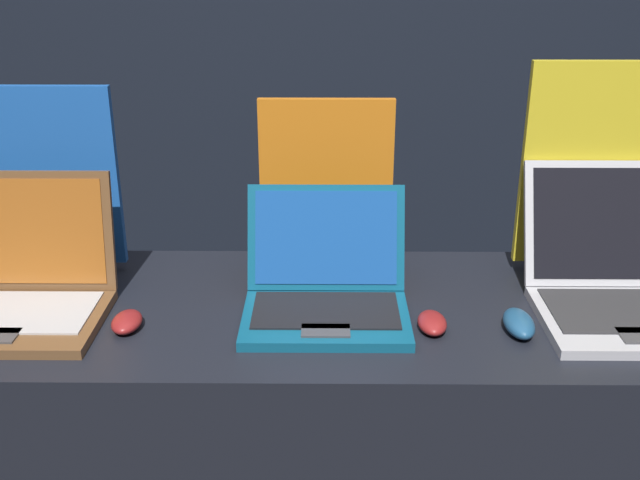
{
  "coord_description": "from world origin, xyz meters",
  "views": [
    {
      "loc": [
        0.0,
        -1.11,
        1.57
      ],
      "look_at": [
        -0.01,
        0.29,
        1.0
      ],
      "focal_mm": 42.0,
      "sensor_mm": 36.0,
      "label": 1
    }
  ],
  "objects_px": {
    "promo_stand_front": "(41,186)",
    "laptop_middle": "(324,286)",
    "mouse_front": "(126,322)",
    "mouse_back": "(518,323)",
    "promo_stand_back": "(598,175)",
    "promo_stand_middle": "(324,188)",
    "laptop_back": "(618,280)",
    "laptop_front": "(13,285)",
    "mouse_middle": "(432,323)"
  },
  "relations": [
    {
      "from": "promo_stand_front",
      "to": "laptop_middle",
      "type": "height_order",
      "value": "promo_stand_front"
    },
    {
      "from": "mouse_middle",
      "to": "promo_stand_middle",
      "type": "xyz_separation_m",
      "value": [
        -0.21,
        0.33,
        0.17
      ]
    },
    {
      "from": "laptop_middle",
      "to": "promo_stand_back",
      "type": "relative_size",
      "value": 0.7
    },
    {
      "from": "promo_stand_middle",
      "to": "laptop_back",
      "type": "distance_m",
      "value": 0.66
    },
    {
      "from": "promo_stand_front",
      "to": "mouse_back",
      "type": "xyz_separation_m",
      "value": [
        1.01,
        -0.28,
        -0.18
      ]
    },
    {
      "from": "promo_stand_middle",
      "to": "laptop_back",
      "type": "bearing_deg",
      "value": -20.78
    },
    {
      "from": "laptop_front",
      "to": "mouse_back",
      "type": "height_order",
      "value": "laptop_front"
    },
    {
      "from": "laptop_back",
      "to": "promo_stand_front",
      "type": "bearing_deg",
      "value": 171.76
    },
    {
      "from": "laptop_middle",
      "to": "promo_stand_back",
      "type": "bearing_deg",
      "value": 19.24
    },
    {
      "from": "laptop_middle",
      "to": "promo_stand_middle",
      "type": "bearing_deg",
      "value": 90.0
    },
    {
      "from": "mouse_front",
      "to": "laptop_back",
      "type": "height_order",
      "value": "laptop_back"
    },
    {
      "from": "laptop_middle",
      "to": "mouse_middle",
      "type": "relative_size",
      "value": 3.6
    },
    {
      "from": "mouse_front",
      "to": "promo_stand_back",
      "type": "bearing_deg",
      "value": 16.5
    },
    {
      "from": "mouse_middle",
      "to": "mouse_back",
      "type": "height_order",
      "value": "mouse_back"
    },
    {
      "from": "mouse_back",
      "to": "promo_stand_back",
      "type": "relative_size",
      "value": 0.23
    },
    {
      "from": "promo_stand_front",
      "to": "mouse_back",
      "type": "distance_m",
      "value": 1.07
    },
    {
      "from": "laptop_front",
      "to": "promo_stand_front",
      "type": "xyz_separation_m",
      "value": [
        -0.0,
        0.21,
        0.14
      ]
    },
    {
      "from": "mouse_back",
      "to": "promo_stand_middle",
      "type": "bearing_deg",
      "value": 138.68
    },
    {
      "from": "mouse_front",
      "to": "promo_stand_back",
      "type": "relative_size",
      "value": 0.19
    },
    {
      "from": "promo_stand_middle",
      "to": "mouse_back",
      "type": "relative_size",
      "value": 3.48
    },
    {
      "from": "promo_stand_front",
      "to": "mouse_middle",
      "type": "relative_size",
      "value": 4.63
    },
    {
      "from": "mouse_front",
      "to": "laptop_back",
      "type": "distance_m",
      "value": 1.0
    },
    {
      "from": "mouse_front",
      "to": "mouse_back",
      "type": "bearing_deg",
      "value": -0.44
    },
    {
      "from": "promo_stand_middle",
      "to": "mouse_back",
      "type": "xyz_separation_m",
      "value": [
        0.38,
        -0.33,
        -0.17
      ]
    },
    {
      "from": "promo_stand_middle",
      "to": "promo_stand_back",
      "type": "height_order",
      "value": "promo_stand_back"
    },
    {
      "from": "promo_stand_back",
      "to": "mouse_middle",
      "type": "bearing_deg",
      "value": -143.28
    },
    {
      "from": "laptop_middle",
      "to": "promo_stand_middle",
      "type": "relative_size",
      "value": 0.85
    },
    {
      "from": "laptop_front",
      "to": "promo_stand_back",
      "type": "relative_size",
      "value": 0.78
    },
    {
      "from": "promo_stand_front",
      "to": "mouse_middle",
      "type": "height_order",
      "value": "promo_stand_front"
    },
    {
      "from": "promo_stand_front",
      "to": "promo_stand_middle",
      "type": "xyz_separation_m",
      "value": [
        0.63,
        0.05,
        -0.02
      ]
    },
    {
      "from": "mouse_middle",
      "to": "promo_stand_back",
      "type": "relative_size",
      "value": 0.19
    },
    {
      "from": "mouse_front",
      "to": "laptop_middle",
      "type": "bearing_deg",
      "value": 12.06
    },
    {
      "from": "mouse_front",
      "to": "mouse_back",
      "type": "distance_m",
      "value": 0.77
    },
    {
      "from": "laptop_front",
      "to": "laptop_middle",
      "type": "xyz_separation_m",
      "value": [
        0.63,
        0.02,
        -0.01
      ]
    },
    {
      "from": "laptop_front",
      "to": "mouse_middle",
      "type": "distance_m",
      "value": 0.85
    },
    {
      "from": "mouse_middle",
      "to": "laptop_back",
      "type": "xyz_separation_m",
      "value": [
        0.39,
        0.1,
        0.05
      ]
    },
    {
      "from": "promo_stand_front",
      "to": "promo_stand_back",
      "type": "bearing_deg",
      "value": 0.79
    },
    {
      "from": "promo_stand_front",
      "to": "promo_stand_back",
      "type": "distance_m",
      "value": 1.24
    },
    {
      "from": "laptop_back",
      "to": "promo_stand_back",
      "type": "distance_m",
      "value": 0.26
    },
    {
      "from": "laptop_front",
      "to": "promo_stand_back",
      "type": "bearing_deg",
      "value": 10.5
    },
    {
      "from": "laptop_front",
      "to": "mouse_front",
      "type": "distance_m",
      "value": 0.25
    },
    {
      "from": "mouse_front",
      "to": "mouse_back",
      "type": "xyz_separation_m",
      "value": [
        0.77,
        -0.01,
        0.0
      ]
    },
    {
      "from": "laptop_middle",
      "to": "laptop_back",
      "type": "xyz_separation_m",
      "value": [
        0.61,
        0.02,
        0.01
      ]
    },
    {
      "from": "laptop_back",
      "to": "promo_stand_middle",
      "type": "bearing_deg",
      "value": 159.22
    },
    {
      "from": "mouse_front",
      "to": "promo_stand_back",
      "type": "distance_m",
      "value": 1.06
    },
    {
      "from": "laptop_middle",
      "to": "mouse_front",
      "type": "bearing_deg",
      "value": -167.94
    },
    {
      "from": "promo_stand_front",
      "to": "promo_stand_middle",
      "type": "height_order",
      "value": "promo_stand_front"
    },
    {
      "from": "promo_stand_back",
      "to": "promo_stand_middle",
      "type": "bearing_deg",
      "value": 176.79
    },
    {
      "from": "mouse_front",
      "to": "promo_stand_back",
      "type": "xyz_separation_m",
      "value": [
        1.0,
        0.29,
        0.21
      ]
    },
    {
      "from": "promo_stand_front",
      "to": "laptop_middle",
      "type": "relative_size",
      "value": 1.28
    }
  ]
}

